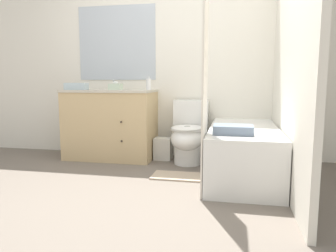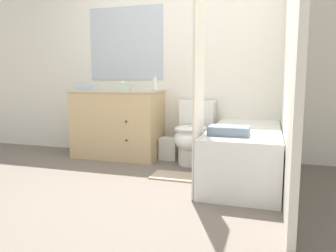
{
  "view_description": "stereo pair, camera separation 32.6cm",
  "coord_description": "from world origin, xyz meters",
  "px_view_note": "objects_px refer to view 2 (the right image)",
  "views": [
    {
      "loc": [
        0.81,
        -2.43,
        0.96
      ],
      "look_at": [
        0.16,
        0.74,
        0.51
      ],
      "focal_mm": 35.0,
      "sensor_mm": 36.0,
      "label": 1
    },
    {
      "loc": [
        1.12,
        -2.35,
        0.96
      ],
      "look_at": [
        0.16,
        0.74,
        0.51
      ],
      "focal_mm": 35.0,
      "sensor_mm": 36.0,
      "label": 2
    }
  ],
  "objects_px": {
    "vanity_cabinet": "(118,123)",
    "toilet": "(193,135)",
    "wastebasket": "(169,149)",
    "soap_dispenser": "(155,84)",
    "bathtub": "(244,153)",
    "hand_towel_folded": "(85,86)",
    "tissue_box": "(123,86)",
    "bath_towel_folded": "(229,131)",
    "sink_faucet": "(125,86)",
    "bath_mat": "(178,176)"
  },
  "relations": [
    {
      "from": "toilet",
      "to": "tissue_box",
      "type": "height_order",
      "value": "tissue_box"
    },
    {
      "from": "tissue_box",
      "to": "bath_towel_folded",
      "type": "relative_size",
      "value": 0.43
    },
    {
      "from": "tissue_box",
      "to": "bath_towel_folded",
      "type": "height_order",
      "value": "tissue_box"
    },
    {
      "from": "vanity_cabinet",
      "to": "soap_dispenser",
      "type": "xyz_separation_m",
      "value": [
        0.48,
        0.05,
        0.49
      ]
    },
    {
      "from": "tissue_box",
      "to": "vanity_cabinet",
      "type": "bearing_deg",
      "value": 155.14
    },
    {
      "from": "vanity_cabinet",
      "to": "bath_towel_folded",
      "type": "xyz_separation_m",
      "value": [
        1.49,
        -0.94,
        0.1
      ]
    },
    {
      "from": "wastebasket",
      "to": "hand_towel_folded",
      "type": "bearing_deg",
      "value": -170.17
    },
    {
      "from": "soap_dispenser",
      "to": "bath_towel_folded",
      "type": "bearing_deg",
      "value": -44.15
    },
    {
      "from": "bathtub",
      "to": "soap_dispenser",
      "type": "xyz_separation_m",
      "value": [
        -1.12,
        0.54,
        0.67
      ]
    },
    {
      "from": "sink_faucet",
      "to": "tissue_box",
      "type": "relative_size",
      "value": 0.97
    },
    {
      "from": "vanity_cabinet",
      "to": "bath_towel_folded",
      "type": "distance_m",
      "value": 1.77
    },
    {
      "from": "vanity_cabinet",
      "to": "sink_faucet",
      "type": "height_order",
      "value": "sink_faucet"
    },
    {
      "from": "tissue_box",
      "to": "bathtub",
      "type": "bearing_deg",
      "value": -16.55
    },
    {
      "from": "tissue_box",
      "to": "bath_mat",
      "type": "distance_m",
      "value": 1.38
    },
    {
      "from": "sink_faucet",
      "to": "toilet",
      "type": "distance_m",
      "value": 1.16
    },
    {
      "from": "wastebasket",
      "to": "bath_towel_folded",
      "type": "distance_m",
      "value": 1.35
    },
    {
      "from": "toilet",
      "to": "tissue_box",
      "type": "bearing_deg",
      "value": 177.35
    },
    {
      "from": "hand_towel_folded",
      "to": "tissue_box",
      "type": "bearing_deg",
      "value": 11.25
    },
    {
      "from": "wastebasket",
      "to": "soap_dispenser",
      "type": "relative_size",
      "value": 1.65
    },
    {
      "from": "vanity_cabinet",
      "to": "toilet",
      "type": "height_order",
      "value": "vanity_cabinet"
    },
    {
      "from": "tissue_box",
      "to": "hand_towel_folded",
      "type": "relative_size",
      "value": 0.55
    },
    {
      "from": "bath_towel_folded",
      "to": "vanity_cabinet",
      "type": "bearing_deg",
      "value": 147.93
    },
    {
      "from": "toilet",
      "to": "bathtub",
      "type": "distance_m",
      "value": 0.74
    },
    {
      "from": "vanity_cabinet",
      "to": "toilet",
      "type": "bearing_deg",
      "value": -4.83
    },
    {
      "from": "soap_dispenser",
      "to": "hand_towel_folded",
      "type": "distance_m",
      "value": 0.87
    },
    {
      "from": "bath_mat",
      "to": "toilet",
      "type": "bearing_deg",
      "value": 88.16
    },
    {
      "from": "vanity_cabinet",
      "to": "sink_faucet",
      "type": "relative_size",
      "value": 7.7
    },
    {
      "from": "hand_towel_folded",
      "to": "bath_towel_folded",
      "type": "distance_m",
      "value": 2.06
    },
    {
      "from": "toilet",
      "to": "bath_mat",
      "type": "distance_m",
      "value": 0.66
    },
    {
      "from": "vanity_cabinet",
      "to": "tissue_box",
      "type": "bearing_deg",
      "value": -24.86
    },
    {
      "from": "wastebasket",
      "to": "bath_towel_folded",
      "type": "relative_size",
      "value": 0.79
    },
    {
      "from": "bathtub",
      "to": "hand_towel_folded",
      "type": "distance_m",
      "value": 2.1
    },
    {
      "from": "tissue_box",
      "to": "soap_dispenser",
      "type": "relative_size",
      "value": 0.89
    },
    {
      "from": "tissue_box",
      "to": "soap_dispenser",
      "type": "height_order",
      "value": "soap_dispenser"
    },
    {
      "from": "sink_faucet",
      "to": "soap_dispenser",
      "type": "height_order",
      "value": "soap_dispenser"
    },
    {
      "from": "tissue_box",
      "to": "bath_mat",
      "type": "relative_size",
      "value": 0.28
    },
    {
      "from": "wastebasket",
      "to": "hand_towel_folded",
      "type": "xyz_separation_m",
      "value": [
        -1.03,
        -0.18,
        0.76
      ]
    },
    {
      "from": "soap_dispenser",
      "to": "bath_towel_folded",
      "type": "distance_m",
      "value": 1.47
    },
    {
      "from": "vanity_cabinet",
      "to": "bath_mat",
      "type": "xyz_separation_m",
      "value": [
        0.96,
        -0.65,
        -0.43
      ]
    },
    {
      "from": "vanity_cabinet",
      "to": "soap_dispenser",
      "type": "relative_size",
      "value": 6.7
    },
    {
      "from": "sink_faucet",
      "to": "tissue_box",
      "type": "bearing_deg",
      "value": -70.23
    },
    {
      "from": "wastebasket",
      "to": "soap_dispenser",
      "type": "xyz_separation_m",
      "value": [
        -0.18,
        0.01,
        0.79
      ]
    },
    {
      "from": "vanity_cabinet",
      "to": "sink_faucet",
      "type": "distance_m",
      "value": 0.5
    },
    {
      "from": "bath_towel_folded",
      "to": "bath_mat",
      "type": "xyz_separation_m",
      "value": [
        -0.53,
        0.29,
        -0.53
      ]
    },
    {
      "from": "bath_towel_folded",
      "to": "hand_towel_folded",
      "type": "bearing_deg",
      "value": 156.75
    },
    {
      "from": "tissue_box",
      "to": "soap_dispenser",
      "type": "xyz_separation_m",
      "value": [
        0.39,
        0.09,
        0.03
      ]
    },
    {
      "from": "toilet",
      "to": "hand_towel_folded",
      "type": "relative_size",
      "value": 2.74
    },
    {
      "from": "bathtub",
      "to": "wastebasket",
      "type": "distance_m",
      "value": 1.09
    },
    {
      "from": "toilet",
      "to": "soap_dispenser",
      "type": "bearing_deg",
      "value": 165.04
    },
    {
      "from": "hand_towel_folded",
      "to": "bath_towel_folded",
      "type": "bearing_deg",
      "value": -23.25
    }
  ]
}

